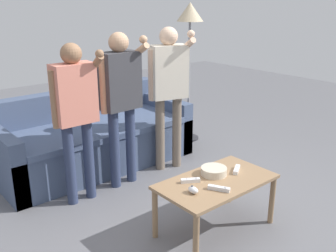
{
  "coord_description": "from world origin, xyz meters",
  "views": [
    {
      "loc": [
        -2.12,
        -2.03,
        1.77
      ],
      "look_at": [
        -0.14,
        0.33,
        0.75
      ],
      "focal_mm": 41.38,
      "sensor_mm": 36.0,
      "label": 1
    }
  ],
  "objects_px": {
    "coffee_table": "(216,187)",
    "player_left": "(75,106)",
    "couch": "(93,139)",
    "player_center": "(121,92)",
    "floor_lamp": "(190,24)",
    "snack_bowl": "(214,171)",
    "player_right": "(169,82)",
    "game_remote_wand_far": "(237,170)",
    "game_remote_wand_near": "(190,180)",
    "game_remote_nunchuk": "(193,190)",
    "game_remote_wand_spare": "(219,188)"
  },
  "relations": [
    {
      "from": "couch",
      "to": "game_remote_nunchuk",
      "type": "xyz_separation_m",
      "value": [
        -0.2,
        -1.82,
        0.18
      ]
    },
    {
      "from": "floor_lamp",
      "to": "player_right",
      "type": "height_order",
      "value": "floor_lamp"
    },
    {
      "from": "snack_bowl",
      "to": "game_remote_wand_far",
      "type": "height_order",
      "value": "snack_bowl"
    },
    {
      "from": "coffee_table",
      "to": "player_left",
      "type": "xyz_separation_m",
      "value": [
        -0.58,
        1.12,
        0.52
      ]
    },
    {
      "from": "game_remote_nunchuk",
      "to": "floor_lamp",
      "type": "relative_size",
      "value": 0.05
    },
    {
      "from": "player_left",
      "to": "game_remote_wand_far",
      "type": "height_order",
      "value": "player_left"
    },
    {
      "from": "floor_lamp",
      "to": "player_left",
      "type": "relative_size",
      "value": 1.21
    },
    {
      "from": "player_center",
      "to": "game_remote_wand_spare",
      "type": "bearing_deg",
      "value": -90.42
    },
    {
      "from": "coffee_table",
      "to": "player_left",
      "type": "distance_m",
      "value": 1.36
    },
    {
      "from": "coffee_table",
      "to": "game_remote_wand_spare",
      "type": "distance_m",
      "value": 0.18
    },
    {
      "from": "couch",
      "to": "floor_lamp",
      "type": "height_order",
      "value": "floor_lamp"
    },
    {
      "from": "coffee_table",
      "to": "player_right",
      "type": "distance_m",
      "value": 1.38
    },
    {
      "from": "game_remote_nunchuk",
      "to": "player_center",
      "type": "height_order",
      "value": "player_center"
    },
    {
      "from": "coffee_table",
      "to": "player_left",
      "type": "relative_size",
      "value": 0.65
    },
    {
      "from": "player_right",
      "to": "game_remote_wand_near",
      "type": "xyz_separation_m",
      "value": [
        -0.67,
        -1.06,
        -0.49
      ]
    },
    {
      "from": "snack_bowl",
      "to": "game_remote_wand_far",
      "type": "relative_size",
      "value": 1.42
    },
    {
      "from": "couch",
      "to": "player_left",
      "type": "distance_m",
      "value": 1.03
    },
    {
      "from": "floor_lamp",
      "to": "player_left",
      "type": "distance_m",
      "value": 2.02
    },
    {
      "from": "snack_bowl",
      "to": "floor_lamp",
      "type": "xyz_separation_m",
      "value": [
        1.22,
        1.61,
        1.01
      ]
    },
    {
      "from": "couch",
      "to": "floor_lamp",
      "type": "bearing_deg",
      "value": -3.91
    },
    {
      "from": "snack_bowl",
      "to": "player_center",
      "type": "bearing_deg",
      "value": 98.26
    },
    {
      "from": "floor_lamp",
      "to": "game_remote_wand_spare",
      "type": "height_order",
      "value": "floor_lamp"
    },
    {
      "from": "player_center",
      "to": "player_right",
      "type": "height_order",
      "value": "player_right"
    },
    {
      "from": "couch",
      "to": "player_center",
      "type": "distance_m",
      "value": 0.91
    },
    {
      "from": "player_center",
      "to": "game_remote_wand_far",
      "type": "height_order",
      "value": "player_center"
    },
    {
      "from": "game_remote_nunchuk",
      "to": "game_remote_wand_spare",
      "type": "relative_size",
      "value": 0.55
    },
    {
      "from": "couch",
      "to": "game_remote_wand_far",
      "type": "relative_size",
      "value": 14.34
    },
    {
      "from": "couch",
      "to": "game_remote_wand_near",
      "type": "height_order",
      "value": "couch"
    },
    {
      "from": "snack_bowl",
      "to": "player_center",
      "type": "relative_size",
      "value": 0.14
    },
    {
      "from": "snack_bowl",
      "to": "game_remote_wand_near",
      "type": "xyz_separation_m",
      "value": [
        -0.24,
        0.02,
        -0.01
      ]
    },
    {
      "from": "snack_bowl",
      "to": "floor_lamp",
      "type": "distance_m",
      "value": 2.25
    },
    {
      "from": "coffee_table",
      "to": "floor_lamp",
      "type": "relative_size",
      "value": 0.54
    },
    {
      "from": "player_left",
      "to": "game_remote_wand_near",
      "type": "xyz_separation_m",
      "value": [
        0.4,
        -1.01,
        -0.45
      ]
    },
    {
      "from": "game_remote_wand_far",
      "to": "game_remote_wand_near",
      "type": "bearing_deg",
      "value": 167.12
    },
    {
      "from": "couch",
      "to": "player_right",
      "type": "height_order",
      "value": "player_right"
    },
    {
      "from": "coffee_table",
      "to": "game_remote_wand_near",
      "type": "height_order",
      "value": "game_remote_wand_near"
    },
    {
      "from": "snack_bowl",
      "to": "player_left",
      "type": "relative_size",
      "value": 0.14
    },
    {
      "from": "player_center",
      "to": "coffee_table",
      "type": "bearing_deg",
      "value": -85.21
    },
    {
      "from": "game_remote_wand_spare",
      "to": "coffee_table",
      "type": "bearing_deg",
      "value": 49.11
    },
    {
      "from": "player_right",
      "to": "game_remote_nunchuk",
      "type": "bearing_deg",
      "value": -122.9
    },
    {
      "from": "player_left",
      "to": "game_remote_nunchuk",
      "type": "bearing_deg",
      "value": -75.22
    },
    {
      "from": "snack_bowl",
      "to": "floor_lamp",
      "type": "relative_size",
      "value": 0.12
    },
    {
      "from": "snack_bowl",
      "to": "coffee_table",
      "type": "bearing_deg",
      "value": -124.38
    },
    {
      "from": "player_right",
      "to": "game_remote_wand_far",
      "type": "relative_size",
      "value": 10.29
    },
    {
      "from": "player_center",
      "to": "player_right",
      "type": "relative_size",
      "value": 0.99
    },
    {
      "from": "player_left",
      "to": "snack_bowl",
      "type": "bearing_deg",
      "value": -58.24
    },
    {
      "from": "snack_bowl",
      "to": "game_remote_wand_spare",
      "type": "relative_size",
      "value": 1.29
    },
    {
      "from": "snack_bowl",
      "to": "player_right",
      "type": "relative_size",
      "value": 0.14
    },
    {
      "from": "player_left",
      "to": "player_right",
      "type": "distance_m",
      "value": 1.08
    },
    {
      "from": "couch",
      "to": "player_left",
      "type": "xyz_separation_m",
      "value": [
        -0.5,
        -0.67,
        0.61
      ]
    }
  ]
}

